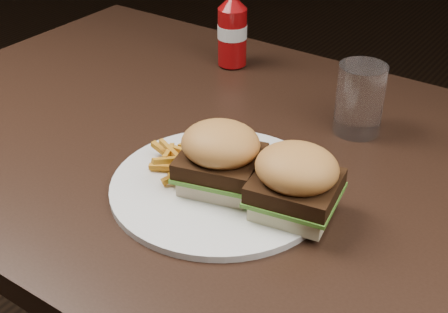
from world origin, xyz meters
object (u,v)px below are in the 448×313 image
Objects in this scene: ketchup_bottle at (232,37)px; tumbler at (360,100)px; plate at (220,187)px; dining_table at (219,151)px.

tumbler is (0.32, -0.10, -0.01)m from ketchup_bottle.
ketchup_bottle is (-0.23, 0.37, 0.06)m from plate.
ketchup_bottle reaches higher than tumbler.
plate is 0.44m from ketchup_bottle.
ketchup_bottle is at bearing 120.28° from dining_table.
dining_table is at bearing -136.45° from tumbler.
ketchup_bottle reaches higher than dining_table.
tumbler is (0.17, 0.16, 0.08)m from dining_table.
tumbler is (0.09, 0.27, 0.05)m from plate.
dining_table is at bearing -59.72° from ketchup_bottle.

